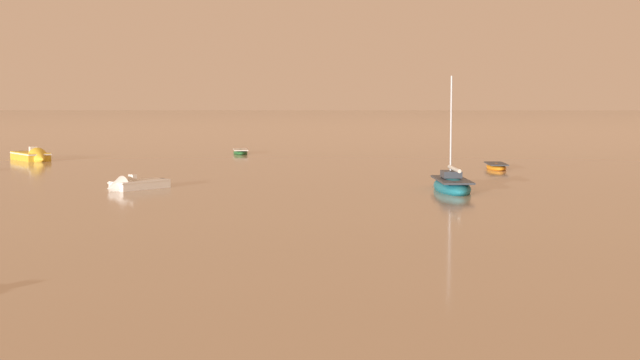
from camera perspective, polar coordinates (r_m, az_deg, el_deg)
The scene contains 5 objects.
motorboat_moored_1 at distance 89.52m, azimuth -17.33°, elevation 1.33°, with size 5.35×6.03×2.07m.
rowboat_moored_1 at distance 76.87m, azimuth 10.87°, elevation 0.81°, with size 1.52×4.35×0.68m.
rowboat_moored_2 at distance 96.25m, azimuth -4.95°, elevation 1.74°, with size 2.10×4.43×0.67m.
motorboat_moored_5 at distance 60.07m, azimuth -11.61°, elevation -0.38°, with size 4.04×4.35×1.52m.
sailboat_moored_2 at distance 58.59m, azimuth 8.18°, elevation -0.35°, with size 2.42×6.87×7.59m.
Camera 1 is at (0.23, -11.15, 5.90)m, focal length 51.61 mm.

